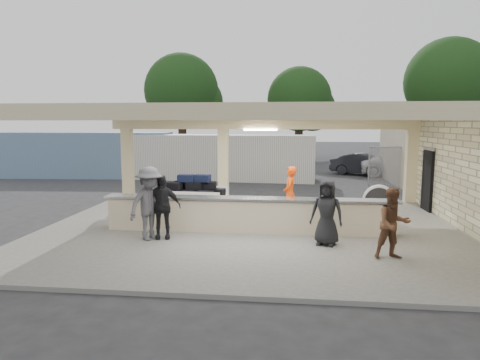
# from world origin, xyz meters

# --- Properties ---
(ground) EXTENTS (120.00, 120.00, 0.00)m
(ground) POSITION_xyz_m (0.00, 0.00, 0.00)
(ground) COLOR #27272A
(ground) RESTS_ON ground
(pavilion) EXTENTS (12.01, 10.00, 3.55)m
(pavilion) POSITION_xyz_m (0.21, 0.66, 1.35)
(pavilion) COLOR #605E59
(pavilion) RESTS_ON ground
(baggage_counter) EXTENTS (8.20, 0.58, 0.98)m
(baggage_counter) POSITION_xyz_m (0.00, -0.50, 0.59)
(baggage_counter) COLOR beige
(baggage_counter) RESTS_ON pavilion
(luggage_cart) EXTENTS (2.36, 1.55, 1.33)m
(luggage_cart) POSITION_xyz_m (-2.16, 1.71, 0.81)
(luggage_cart) COLOR white
(luggage_cart) RESTS_ON pavilion
(drum_fan) EXTENTS (1.05, 0.56, 1.11)m
(drum_fan) POSITION_xyz_m (3.95, 1.41, 0.70)
(drum_fan) COLOR white
(drum_fan) RESTS_ON pavilion
(baggage_handler) EXTENTS (0.39, 0.65, 1.71)m
(baggage_handler) POSITION_xyz_m (1.16, 1.03, 0.96)
(baggage_handler) COLOR #FF4C0D
(baggage_handler) RESTS_ON pavilion
(passenger_a) EXTENTS (0.83, 0.48, 1.61)m
(passenger_a) POSITION_xyz_m (3.46, -2.52, 0.91)
(passenger_a) COLOR brown
(passenger_a) RESTS_ON pavilion
(passenger_b) EXTENTS (1.06, 0.59, 1.71)m
(passenger_b) POSITION_xyz_m (-2.22, -1.43, 0.96)
(passenger_b) COLOR black
(passenger_b) RESTS_ON pavilion
(passenger_c) EXTENTS (1.06, 1.28, 1.93)m
(passenger_c) POSITION_xyz_m (-2.49, -1.58, 1.07)
(passenger_c) COLOR #4C4B50
(passenger_c) RESTS_ON pavilion
(passenger_d) EXTENTS (0.88, 0.56, 1.66)m
(passenger_d) POSITION_xyz_m (2.07, -1.56, 0.93)
(passenger_d) COLOR black
(passenger_d) RESTS_ON pavilion
(car_white_a) EXTENTS (5.13, 3.00, 1.38)m
(car_white_a) POSITION_xyz_m (7.88, 13.67, 0.69)
(car_white_a) COLOR silver
(car_white_a) RESTS_ON ground
(car_white_b) EXTENTS (4.65, 2.17, 1.42)m
(car_white_b) POSITION_xyz_m (10.49, 12.81, 0.71)
(car_white_b) COLOR silver
(car_white_b) RESTS_ON ground
(car_dark) EXTENTS (4.14, 2.88, 1.31)m
(car_dark) POSITION_xyz_m (5.69, 14.10, 0.65)
(car_dark) COLOR black
(car_dark) RESTS_ON ground
(container_white) EXTENTS (11.61, 3.11, 2.49)m
(container_white) POSITION_xyz_m (-3.17, 11.39, 1.24)
(container_white) COLOR white
(container_white) RESTS_ON ground
(container_blue) EXTENTS (10.14, 3.11, 2.60)m
(container_blue) POSITION_xyz_m (-10.77, 11.57, 1.30)
(container_blue) COLOR #6680A4
(container_blue) RESTS_ON ground
(tree_left) EXTENTS (6.60, 6.30, 9.00)m
(tree_left) POSITION_xyz_m (-7.68, 24.16, 5.59)
(tree_left) COLOR #382619
(tree_left) RESTS_ON ground
(tree_mid) EXTENTS (6.00, 5.60, 8.00)m
(tree_mid) POSITION_xyz_m (2.32, 26.16, 4.96)
(tree_mid) COLOR #382619
(tree_mid) RESTS_ON ground
(tree_right) EXTENTS (7.20, 7.00, 10.00)m
(tree_right) POSITION_xyz_m (14.32, 25.16, 6.21)
(tree_right) COLOR #382619
(tree_right) RESTS_ON ground
(adjacent_building) EXTENTS (6.00, 8.00, 3.20)m
(adjacent_building) POSITION_xyz_m (9.50, 10.00, 1.60)
(adjacent_building) COLOR #B5AB90
(adjacent_building) RESTS_ON ground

